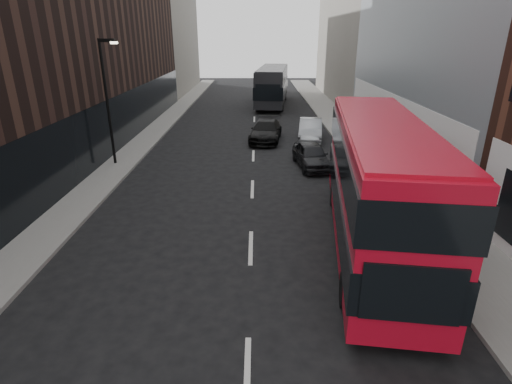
{
  "coord_description": "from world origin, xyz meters",
  "views": [
    {
      "loc": [
        0.21,
        -4.98,
        7.34
      ],
      "look_at": [
        0.2,
        7.26,
        2.5
      ],
      "focal_mm": 28.0,
      "sensor_mm": 36.0,
      "label": 1
    }
  ],
  "objects_px": {
    "car_b": "(310,130)",
    "red_bus": "(377,180)",
    "street_lamp": "(108,95)",
    "grey_bus": "(272,85)",
    "car_a": "(311,155)",
    "car_c": "(266,131)"
  },
  "relations": [
    {
      "from": "red_bus",
      "to": "grey_bus",
      "type": "bearing_deg",
      "value": 102.05
    },
    {
      "from": "street_lamp",
      "to": "red_bus",
      "type": "height_order",
      "value": "street_lamp"
    },
    {
      "from": "red_bus",
      "to": "street_lamp",
      "type": "bearing_deg",
      "value": 149.66
    },
    {
      "from": "street_lamp",
      "to": "car_a",
      "type": "relative_size",
      "value": 1.66
    },
    {
      "from": "street_lamp",
      "to": "car_c",
      "type": "bearing_deg",
      "value": 33.32
    },
    {
      "from": "grey_bus",
      "to": "car_c",
      "type": "relative_size",
      "value": 2.46
    },
    {
      "from": "car_b",
      "to": "red_bus",
      "type": "bearing_deg",
      "value": -81.49
    },
    {
      "from": "red_bus",
      "to": "grey_bus",
      "type": "distance_m",
      "value": 32.29
    },
    {
      "from": "grey_bus",
      "to": "car_c",
      "type": "distance_m",
      "value": 16.4
    },
    {
      "from": "grey_bus",
      "to": "car_a",
      "type": "xyz_separation_m",
      "value": [
        1.49,
        -22.62,
        -1.44
      ]
    },
    {
      "from": "red_bus",
      "to": "car_a",
      "type": "xyz_separation_m",
      "value": [
        -0.97,
        9.57,
        -1.89
      ]
    },
    {
      "from": "grey_bus",
      "to": "car_a",
      "type": "height_order",
      "value": "grey_bus"
    },
    {
      "from": "street_lamp",
      "to": "grey_bus",
      "type": "bearing_deg",
      "value": 65.46
    },
    {
      "from": "grey_bus",
      "to": "street_lamp",
      "type": "bearing_deg",
      "value": -108.36
    },
    {
      "from": "car_c",
      "to": "red_bus",
      "type": "bearing_deg",
      "value": -70.09
    },
    {
      "from": "car_b",
      "to": "car_c",
      "type": "xyz_separation_m",
      "value": [
        -3.3,
        -0.25,
        -0.02
      ]
    },
    {
      "from": "street_lamp",
      "to": "car_b",
      "type": "bearing_deg",
      "value": 26.68
    },
    {
      "from": "red_bus",
      "to": "car_c",
      "type": "xyz_separation_m",
      "value": [
        -3.52,
        15.88,
        -1.85
      ]
    },
    {
      "from": "grey_bus",
      "to": "car_b",
      "type": "distance_m",
      "value": 16.28
    },
    {
      "from": "car_a",
      "to": "car_b",
      "type": "distance_m",
      "value": 6.6
    },
    {
      "from": "car_a",
      "to": "car_c",
      "type": "xyz_separation_m",
      "value": [
        -2.54,
        6.31,
        0.03
      ]
    },
    {
      "from": "street_lamp",
      "to": "car_c",
      "type": "distance_m",
      "value": 11.45
    }
  ]
}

